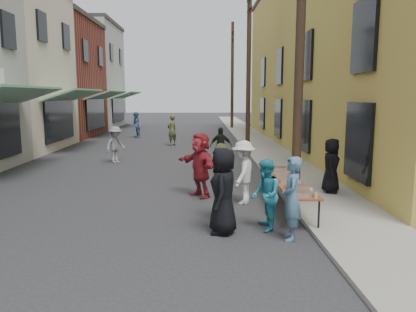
{
  "coord_description": "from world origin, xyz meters",
  "views": [
    {
      "loc": [
        1.6,
        -8.29,
        2.89
      ],
      "look_at": [
        1.78,
        2.29,
        1.3
      ],
      "focal_mm": 35.0,
      "sensor_mm": 36.0,
      "label": 1
    }
  ],
  "objects_px": {
    "catering_tray_sausage": "(303,194)",
    "guest_front_a": "(223,191)",
    "server": "(331,166)",
    "serving_table": "(287,181)",
    "utility_pole_far": "(232,76)",
    "utility_pole_near": "(300,35)",
    "guest_front_c": "(265,195)",
    "utility_pole_mid": "(249,66)"
  },
  "relations": [
    {
      "from": "catering_tray_sausage",
      "to": "guest_front_a",
      "type": "height_order",
      "value": "guest_front_a"
    },
    {
      "from": "serving_table",
      "to": "utility_pole_far",
      "type": "bearing_deg",
      "value": 88.86
    },
    {
      "from": "utility_pole_far",
      "to": "serving_table",
      "type": "bearing_deg",
      "value": -91.14
    },
    {
      "from": "catering_tray_sausage",
      "to": "guest_front_c",
      "type": "relative_size",
      "value": 0.32
    },
    {
      "from": "guest_front_a",
      "to": "utility_pole_far",
      "type": "bearing_deg",
      "value": -176.08
    },
    {
      "from": "utility_pole_mid",
      "to": "catering_tray_sausage",
      "type": "distance_m",
      "value": 15.28
    },
    {
      "from": "server",
      "to": "utility_pole_near",
      "type": "bearing_deg",
      "value": 118.98
    },
    {
      "from": "serving_table",
      "to": "catering_tray_sausage",
      "type": "distance_m",
      "value": 1.65
    },
    {
      "from": "catering_tray_sausage",
      "to": "guest_front_a",
      "type": "xyz_separation_m",
      "value": [
        -1.74,
        -0.23,
        0.12
      ]
    },
    {
      "from": "catering_tray_sausage",
      "to": "guest_front_a",
      "type": "bearing_deg",
      "value": -172.62
    },
    {
      "from": "server",
      "to": "utility_pole_far",
      "type": "bearing_deg",
      "value": 24.04
    },
    {
      "from": "utility_pole_far",
      "to": "catering_tray_sausage",
      "type": "height_order",
      "value": "utility_pole_far"
    },
    {
      "from": "utility_pole_near",
      "to": "utility_pole_mid",
      "type": "relative_size",
      "value": 1.0
    },
    {
      "from": "catering_tray_sausage",
      "to": "guest_front_c",
      "type": "distance_m",
      "value": 0.83
    },
    {
      "from": "utility_pole_near",
      "to": "serving_table",
      "type": "xyz_separation_m",
      "value": [
        -0.5,
        -1.16,
        -3.79
      ]
    },
    {
      "from": "utility_pole_mid",
      "to": "guest_front_c",
      "type": "height_order",
      "value": "utility_pole_mid"
    },
    {
      "from": "serving_table",
      "to": "utility_pole_mid",
      "type": "bearing_deg",
      "value": 87.82
    },
    {
      "from": "utility_pole_mid",
      "to": "utility_pole_near",
      "type": "bearing_deg",
      "value": -90.0
    },
    {
      "from": "guest_front_a",
      "to": "server",
      "type": "distance_m",
      "value": 4.58
    },
    {
      "from": "catering_tray_sausage",
      "to": "utility_pole_near",
      "type": "bearing_deg",
      "value": 79.92
    },
    {
      "from": "guest_front_c",
      "to": "utility_pole_far",
      "type": "bearing_deg",
      "value": 176.51
    },
    {
      "from": "utility_pole_mid",
      "to": "guest_front_a",
      "type": "height_order",
      "value": "utility_pole_mid"
    },
    {
      "from": "serving_table",
      "to": "guest_front_c",
      "type": "relative_size",
      "value": 2.58
    },
    {
      "from": "guest_front_c",
      "to": "server",
      "type": "relative_size",
      "value": 0.99
    },
    {
      "from": "utility_pole_near",
      "to": "guest_front_a",
      "type": "xyz_separation_m",
      "value": [
        -2.24,
        -3.04,
        -3.59
      ]
    },
    {
      "from": "utility_pole_mid",
      "to": "guest_front_c",
      "type": "xyz_separation_m",
      "value": [
        -1.33,
        -14.86,
        -3.72
      ]
    },
    {
      "from": "utility_pole_far",
      "to": "serving_table",
      "type": "distance_m",
      "value": 25.45
    },
    {
      "from": "serving_table",
      "to": "guest_front_a",
      "type": "bearing_deg",
      "value": -132.89
    },
    {
      "from": "utility_pole_far",
      "to": "catering_tray_sausage",
      "type": "xyz_separation_m",
      "value": [
        -0.5,
        -26.81,
        -3.71
      ]
    },
    {
      "from": "catering_tray_sausage",
      "to": "serving_table",
      "type": "bearing_deg",
      "value": 90.0
    },
    {
      "from": "utility_pole_near",
      "to": "serving_table",
      "type": "height_order",
      "value": "utility_pole_near"
    },
    {
      "from": "utility_pole_near",
      "to": "catering_tray_sausage",
      "type": "xyz_separation_m",
      "value": [
        -0.5,
        -2.81,
        -3.71
      ]
    },
    {
      "from": "catering_tray_sausage",
      "to": "server",
      "type": "relative_size",
      "value": 0.32
    },
    {
      "from": "guest_front_a",
      "to": "server",
      "type": "height_order",
      "value": "guest_front_a"
    },
    {
      "from": "guest_front_c",
      "to": "server",
      "type": "height_order",
      "value": "server"
    },
    {
      "from": "guest_front_c",
      "to": "utility_pole_mid",
      "type": "bearing_deg",
      "value": 174.24
    },
    {
      "from": "utility_pole_mid",
      "to": "utility_pole_far",
      "type": "distance_m",
      "value": 12.0
    },
    {
      "from": "catering_tray_sausage",
      "to": "guest_front_a",
      "type": "distance_m",
      "value": 1.76
    },
    {
      "from": "utility_pole_mid",
      "to": "catering_tray_sausage",
      "type": "bearing_deg",
      "value": -91.93
    },
    {
      "from": "utility_pole_near",
      "to": "utility_pole_far",
      "type": "relative_size",
      "value": 1.0
    },
    {
      "from": "utility_pole_near",
      "to": "guest_front_c",
      "type": "distance_m",
      "value": 4.88
    },
    {
      "from": "utility_pole_far",
      "to": "catering_tray_sausage",
      "type": "bearing_deg",
      "value": -91.07
    }
  ]
}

